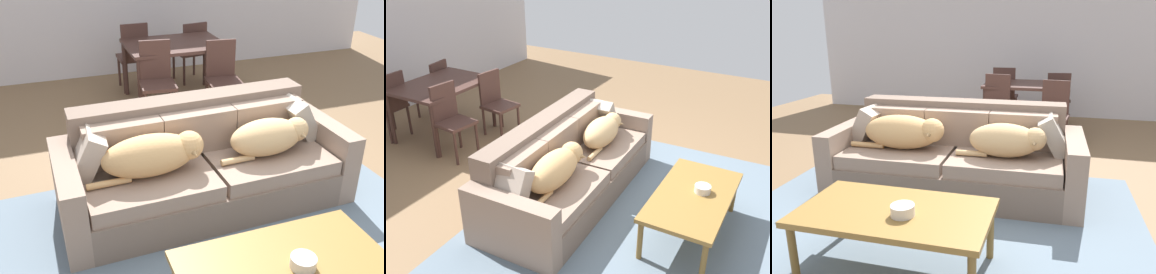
% 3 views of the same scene
% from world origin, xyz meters
% --- Properties ---
extents(ground_plane, '(10.00, 10.00, 0.00)m').
position_xyz_m(ground_plane, '(0.00, 0.00, 0.00)').
color(ground_plane, brown).
extents(area_rug, '(3.51, 3.06, 0.01)m').
position_xyz_m(area_rug, '(-0.26, -0.56, 0.01)').
color(area_rug, slate).
rests_on(area_rug, ground).
extents(couch, '(2.42, 1.01, 0.85)m').
position_xyz_m(couch, '(-0.27, 0.35, 0.32)').
color(couch, '#786355').
rests_on(couch, ground).
extents(dog_on_left_cushion, '(0.92, 0.35, 0.33)m').
position_xyz_m(dog_on_left_cushion, '(-0.71, 0.19, 0.60)').
color(dog_on_left_cushion, tan).
rests_on(dog_on_left_cushion, couch).
extents(dog_on_right_cushion, '(0.80, 0.34, 0.31)m').
position_xyz_m(dog_on_right_cushion, '(0.26, 0.19, 0.59)').
color(dog_on_right_cushion, tan).
rests_on(dog_on_right_cushion, couch).
extents(throw_pillow_by_left_arm, '(0.32, 0.38, 0.39)m').
position_xyz_m(throw_pillow_by_left_arm, '(-1.20, 0.38, 0.60)').
color(throw_pillow_by_left_arm, '#B8A593').
rests_on(throw_pillow_by_left_arm, couch).
extents(throw_pillow_by_right_arm, '(0.32, 0.38, 0.39)m').
position_xyz_m(throw_pillow_by_right_arm, '(0.66, 0.43, 0.60)').
color(throw_pillow_by_right_arm, '#AEA394').
rests_on(throw_pillow_by_right_arm, couch).
extents(coffee_table, '(1.24, 0.66, 0.45)m').
position_xyz_m(coffee_table, '(-0.28, -1.03, 0.40)').
color(coffee_table, olive).
rests_on(coffee_table, ground).
extents(bowl_on_coffee_table, '(0.15, 0.15, 0.07)m').
position_xyz_m(bowl_on_coffee_table, '(-0.20, -1.09, 0.48)').
color(bowl_on_coffee_table, silver).
rests_on(bowl_on_coffee_table, coffee_table).
extents(dining_table, '(1.23, 0.90, 0.76)m').
position_xyz_m(dining_table, '(0.21, 2.62, 0.69)').
color(dining_table, '#472D26').
rests_on(dining_table, ground).
extents(dining_chair_near_left, '(0.44, 0.44, 0.94)m').
position_xyz_m(dining_chair_near_left, '(-0.18, 2.08, 0.52)').
color(dining_chair_near_left, '#472D26').
rests_on(dining_chair_near_left, ground).
extents(dining_chair_near_right, '(0.45, 0.45, 0.89)m').
position_xyz_m(dining_chair_near_right, '(0.62, 2.02, 0.49)').
color(dining_chair_near_right, '#472D26').
rests_on(dining_chair_near_right, ground).
extents(dining_chair_far_left, '(0.40, 0.40, 0.94)m').
position_xyz_m(dining_chair_far_left, '(-0.21, 3.16, 0.52)').
color(dining_chair_far_left, '#472D26').
rests_on(dining_chair_far_left, ground).
extents(dining_chair_far_right, '(0.45, 0.45, 0.88)m').
position_xyz_m(dining_chair_far_right, '(0.65, 3.22, 0.49)').
color(dining_chair_far_right, '#472D26').
rests_on(dining_chair_far_right, ground).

